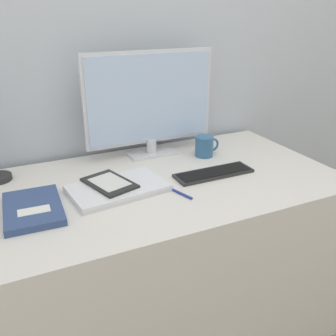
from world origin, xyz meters
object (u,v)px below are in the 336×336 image
Objects in this scene: ereader at (109,183)px; pen at (177,192)px; keyboard at (214,173)px; coffee_mug at (205,146)px; monitor at (150,102)px; laptop at (118,188)px; notebook at (33,208)px.

ereader is 0.25m from pen.
ereader is (-0.41, 0.05, 0.02)m from keyboard.
coffee_mug reaches higher than pen.
keyboard is at bearing -6.25° from ereader.
ereader is 1.62× the size of pen.
coffee_mug is at bearing -29.80° from monitor.
coffee_mug is (0.21, -0.12, -0.19)m from monitor.
keyboard is 2.78× the size of coffee_mug.
keyboard is 0.21m from coffee_mug.
laptop reaches higher than keyboard.
laptop is (-0.25, -0.29, -0.23)m from monitor.
notebook is (-0.55, -0.32, -0.23)m from monitor.
ereader is at bearing -135.92° from monitor.
coffee_mug is (0.76, 0.20, 0.03)m from notebook.
monitor is at bearing 150.20° from coffee_mug.
pen is at bearing -9.43° from notebook.
pen is at bearing -30.93° from ereader.
monitor reaches higher than pen.
pen is at bearing -99.45° from monitor.
coffee_mug is at bearing 14.57° from notebook.
ereader is (-0.28, -0.27, -0.21)m from monitor.
laptop is at bearing -159.43° from coffee_mug.
monitor is 2.58× the size of ereader.
coffee_mug is (0.49, 0.15, 0.02)m from ereader.
monitor is 5.05× the size of coffee_mug.
coffee_mug is (0.07, 0.20, 0.04)m from keyboard.
ereader is at bearing 134.40° from laptop.
ereader is at bearing 9.76° from notebook.
keyboard is (0.14, -0.31, -0.23)m from monitor.
coffee_mug is at bearing 69.92° from keyboard.
monitor reaches higher than notebook.
notebook is (-0.27, -0.05, -0.02)m from ereader.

